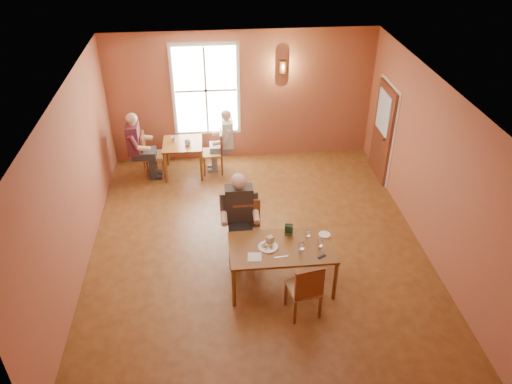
{
  "coord_description": "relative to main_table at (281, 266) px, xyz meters",
  "views": [
    {
      "loc": [
        -0.72,
        -7.12,
        5.79
      ],
      "look_at": [
        0.0,
        0.2,
        1.05
      ],
      "focal_mm": 35.0,
      "sensor_mm": 36.0,
      "label": 1
    }
  ],
  "objects": [
    {
      "name": "goblet_a",
      "position": [
        0.44,
        0.14,
        0.5
      ],
      "size": [
        0.1,
        0.1,
        0.21
      ],
      "primitive_type": null,
      "rotation": [
        0.0,
        0.0,
        -0.2
      ],
      "color": "white",
      "rests_on": "main_table"
    },
    {
      "name": "wall_left",
      "position": [
        -3.29,
        1.02,
        1.11
      ],
      "size": [
        0.04,
        7.0,
        3.0
      ],
      "primitive_type": "cube",
      "color": "brown",
      "rests_on": "ground"
    },
    {
      "name": "wall_right",
      "position": [
        2.71,
        1.02,
        1.11
      ],
      "size": [
        0.04,
        7.0,
        3.0
      ],
      "primitive_type": "cube",
      "color": "brown",
      "rests_on": "ground"
    },
    {
      "name": "chair_empty",
      "position": [
        0.25,
        -0.65,
        0.11
      ],
      "size": [
        0.53,
        0.53,
        1.01
      ],
      "primitive_type": null,
      "rotation": [
        0.0,
        0.0,
        0.2
      ],
      "color": "#412A16",
      "rests_on": "ground"
    },
    {
      "name": "sandwich",
      "position": [
        -0.18,
        0.1,
        0.45
      ],
      "size": [
        0.13,
        0.13,
        0.12
      ],
      "primitive_type": "cube",
      "rotation": [
        0.0,
        0.0,
        0.48
      ],
      "color": "tan",
      "rests_on": "main_table"
    },
    {
      "name": "ceiling",
      "position": [
        -0.29,
        1.02,
        2.61
      ],
      "size": [
        6.0,
        7.0,
        0.04
      ],
      "primitive_type": "cube",
      "color": "white",
      "rests_on": "wall_back"
    },
    {
      "name": "cup_a",
      "position": [
        -1.55,
        3.72,
        0.42
      ],
      "size": [
        0.17,
        0.17,
        0.11
      ],
      "primitive_type": "imported",
      "rotation": [
        0.0,
        0.0,
        -0.3
      ],
      "color": "white",
      "rests_on": "second_table"
    },
    {
      "name": "main_table",
      "position": [
        0.0,
        0.0,
        0.0
      ],
      "size": [
        1.67,
        0.94,
        0.78
      ],
      "primitive_type": null,
      "color": "brown",
      "rests_on": "ground"
    },
    {
      "name": "diner_maroon",
      "position": [
        -2.34,
        3.83,
        0.36
      ],
      "size": [
        0.6,
        0.6,
        1.5
      ],
      "primitive_type": null,
      "rotation": [
        0.0,
        0.0,
        -1.57
      ],
      "color": "maroon",
      "rests_on": "ground"
    },
    {
      "name": "menu_stand",
      "position": [
        0.15,
        0.28,
        0.5
      ],
      "size": [
        0.14,
        0.09,
        0.22
      ],
      "primitive_type": "cube",
      "rotation": [
        0.0,
        0.0,
        -0.21
      ],
      "color": "#27472D",
      "rests_on": "main_table"
    },
    {
      "name": "knife",
      "position": [
        -0.04,
        -0.24,
        0.39
      ],
      "size": [
        0.22,
        0.04,
        0.0
      ],
      "primitive_type": "cube",
      "rotation": [
        0.0,
        0.0,
        0.09
      ],
      "color": "silver",
      "rests_on": "main_table"
    },
    {
      "name": "diner_main",
      "position": [
        -0.5,
        0.62,
        0.38
      ],
      "size": [
        0.61,
        0.61,
        1.54
      ],
      "primitive_type": null,
      "rotation": [
        0.0,
        0.0,
        3.14
      ],
      "color": "black",
      "rests_on": "ground"
    },
    {
      "name": "wall_front",
      "position": [
        -0.29,
        -2.48,
        1.11
      ],
      "size": [
        6.0,
        0.04,
        3.0
      ],
      "primitive_type": "cube",
      "color": "brown",
      "rests_on": "ground"
    },
    {
      "name": "chair_diner_main",
      "position": [
        -0.5,
        0.65,
        0.17
      ],
      "size": [
        0.5,
        0.5,
        1.12
      ],
      "primitive_type": null,
      "rotation": [
        0.0,
        0.0,
        3.14
      ],
      "color": "#532F18",
      "rests_on": "ground"
    },
    {
      "name": "side_plate",
      "position": [
        0.74,
        0.23,
        0.4
      ],
      "size": [
        0.19,
        0.19,
        0.02
      ],
      "primitive_type": "cylinder",
      "rotation": [
        0.0,
        0.0,
        0.0
      ],
      "color": "silver",
      "rests_on": "main_table"
    },
    {
      "name": "wall_sconce",
      "position": [
        0.61,
        4.42,
        1.81
      ],
      "size": [
        0.16,
        0.16,
        0.28
      ],
      "primitive_type": "cylinder",
      "color": "brown",
      "rests_on": "wall_back"
    },
    {
      "name": "door",
      "position": [
        2.65,
        3.32,
        0.66
      ],
      "size": [
        0.12,
        1.04,
        2.1
      ],
      "primitive_type": "cube",
      "color": "maroon",
      "rests_on": "ground"
    },
    {
      "name": "sunglasses",
      "position": [
        0.58,
        -0.3,
        0.4
      ],
      "size": [
        0.14,
        0.11,
        0.02
      ],
      "primitive_type": "cube",
      "rotation": [
        0.0,
        0.0,
        0.56
      ],
      "color": "black",
      "rests_on": "main_table"
    },
    {
      "name": "chair_diner_maroon",
      "position": [
        -2.31,
        3.83,
        0.11
      ],
      "size": [
        0.44,
        0.44,
        1.0
      ],
      "primitive_type": null,
      "rotation": [
        0.0,
        0.0,
        -1.57
      ],
      "color": "#5B3115",
      "rests_on": "ground"
    },
    {
      "name": "diner_white",
      "position": [
        -0.98,
        3.83,
        0.31
      ],
      "size": [
        0.56,
        0.56,
        1.4
      ],
      "primitive_type": null,
      "rotation": [
        0.0,
        0.0,
        1.57
      ],
      "color": "silver",
      "rests_on": "ground"
    },
    {
      "name": "window",
      "position": [
        -1.09,
        4.47,
        1.31
      ],
      "size": [
        1.36,
        0.1,
        1.96
      ],
      "primitive_type": "cube",
      "color": "white",
      "rests_on": "wall_back"
    },
    {
      "name": "cup_b",
      "position": [
        -1.86,
        3.95,
        0.41
      ],
      "size": [
        0.13,
        0.13,
        0.1
      ],
      "primitive_type": "imported",
      "rotation": [
        0.0,
        0.0,
        0.28
      ],
      "color": "silver",
      "rests_on": "second_table"
    },
    {
      "name": "napkin",
      "position": [
        -0.45,
        -0.21,
        0.4
      ],
      "size": [
        0.23,
        0.23,
        0.01
      ],
      "primitive_type": "cube",
      "rotation": [
        0.0,
        0.0,
        -0.09
      ],
      "color": "white",
      "rests_on": "main_table"
    },
    {
      "name": "second_table",
      "position": [
        -1.66,
        3.83,
        -0.01
      ],
      "size": [
        0.86,
        0.86,
        0.75
      ],
      "primitive_type": null,
      "color": "brown",
      "rests_on": "ground"
    },
    {
      "name": "ground",
      "position": [
        -0.29,
        1.02,
        -0.39
      ],
      "size": [
        6.0,
        7.0,
        0.01
      ],
      "primitive_type": "cube",
      "color": "brown",
      "rests_on": "ground"
    },
    {
      "name": "goblet_c",
      "position": [
        0.28,
        -0.18,
        0.5
      ],
      "size": [
        0.11,
        0.11,
        0.21
      ],
      "primitive_type": null,
      "rotation": [
        0.0,
        0.0,
        0.39
      ],
      "color": "white",
      "rests_on": "main_table"
    },
    {
      "name": "chair_diner_white",
      "position": [
        -1.01,
        3.83,
        0.1
      ],
      "size": [
        0.44,
        0.44,
        0.99
      ],
      "primitive_type": null,
      "rotation": [
        0.0,
        0.0,
        1.57
      ],
      "color": "#563013",
      "rests_on": "ground"
    },
    {
      "name": "goblet_b",
      "position": [
        0.58,
        -0.13,
        0.5
      ],
      "size": [
        0.11,
        0.11,
        0.21
      ],
      "primitive_type": null,
      "rotation": [
        0.0,
        0.0,
        -0.4
      ],
      "color": "white",
      "rests_on": "main_table"
    },
    {
      "name": "wall_back",
      "position": [
        -0.29,
        4.52,
        1.11
      ],
      "size": [
        6.0,
        0.04,
        3.0
      ],
      "primitive_type": "cube",
      "color": "brown",
      "rests_on": "ground"
    },
    {
      "name": "plate_food",
      "position": [
        -0.22,
        0.0,
        0.41
      ],
      "size": [
        0.39,
        0.39,
        0.04
      ],
      "primitive_type": "cylinder",
      "rotation": [
        0.0,
        0.0,
        -0.27
      ],
      "color": "silver",
      "rests_on": "main_table"
    }
  ]
}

